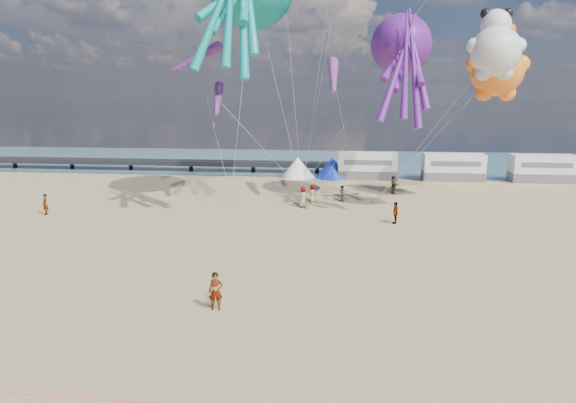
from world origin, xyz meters
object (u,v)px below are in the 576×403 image
Objects in this scene: beachgoer_0 at (303,197)px; kite_teddy_orange at (497,70)px; motorhome_1 at (453,167)px; beachgoer_5 at (45,204)px; sandbag_d at (357,194)px; sandbag_e at (302,191)px; tent_white at (298,167)px; beachgoer_1 at (342,194)px; windsock_mid at (333,76)px; beachgoer_6 at (312,194)px; sandbag_c at (376,201)px; tent_blue at (332,168)px; beachgoer_4 at (394,185)px; sandbag_b at (316,196)px; windsock_right at (218,100)px; sandbag_a at (231,200)px; kite_panda at (496,51)px; beachgoer_3 at (395,213)px; standing_person at (216,291)px; windsock_left at (197,58)px; kite_octopus_purple at (401,45)px; motorhome_2 at (542,168)px; motorhome_0 at (367,166)px.

kite_teddy_orange is at bearing 174.10° from beachgoer_0.
beachgoer_5 is (-35.65, -21.27, -0.66)m from motorhome_1.
sandbag_d and sandbag_e have the same top height.
motorhome_1 is 1.65× the size of tent_white.
beachgoer_1 is 10.30m from windsock_mid.
tent_white is at bearing 98.28° from sandbag_e.
beachgoer_6 is at bearing -79.02° from tent_white.
beachgoer_5 reaches higher than sandbag_c.
tent_blue is 10.45m from sandbag_d.
windsock_mid reaches higher than beachgoer_5.
sandbag_b is at bearing 90.74° from beachgoer_4.
windsock_mid reaches higher than sandbag_e.
sandbag_a is at bearing 12.31° from windsock_right.
beachgoer_4 is at bearing 153.73° from kite_teddy_orange.
kite_panda is (20.82, -4.58, 12.39)m from sandbag_a.
beachgoer_4 is (8.19, 7.18, -0.03)m from beachgoer_0.
sandbag_e is at bearing 74.64° from beachgoer_5.
motorhome_1 is 4.00× the size of beachgoer_3.
kite_panda is (5.94, -9.88, 11.63)m from beachgoer_4.
sandbag_d is 0.07× the size of kite_teddy_orange.
kite_teddy_orange is (17.84, 24.74, 10.58)m from standing_person.
beachgoer_3 is 0.23× the size of windsock_left.
beachgoer_6 is 18.62m from kite_teddy_orange.
motorhome_1 is 14.84m from sandbag_d.
beachgoer_0 is at bearing 145.88° from kite_panda.
kite_panda is at bearing -33.00° from sandbag_e.
standing_person reaches higher than beachgoer_6.
beachgoer_5 reaches higher than beachgoer_3.
kite_octopus_purple reaches higher than tent_white.
sandbag_e is at bearing -106.31° from tent_blue.
beachgoer_0 is at bearing -82.72° from tent_white.
beachgoer_1 is 2.99× the size of sandbag_a.
tent_blue is 0.78× the size of windsock_right.
beachgoer_5 is 15.27m from sandbag_a.
beachgoer_6 is (0.64, 2.22, -0.11)m from beachgoer_0.
sandbag_c is 11.61m from windsock_mid.
tent_white reaches higher than sandbag_d.
kite_octopus_purple reaches higher than sandbag_a.
tent_blue is at bearing 15.36° from beachgoer_4.
tent_blue is 0.62× the size of windsock_mid.
beachgoer_0 is 1.20× the size of beachgoer_1.
motorhome_1 is at bearing 62.70° from kite_panda.
beachgoer_6 is (2.60, 23.94, -0.08)m from standing_person.
beachgoer_1 is (-21.66, -13.50, -0.75)m from motorhome_2.
beachgoer_4 is 3.47× the size of sandbag_a.
motorhome_1 is (9.50, 0.00, 0.00)m from motorhome_0.
tent_blue is 2.32× the size of standing_person.
beachgoer_1 is at bearing -37.09° from sandbag_b.
kite_teddy_orange is at bearing 1.97° from kite_octopus_purple.
tent_blue is (-4.00, 0.00, -0.30)m from motorhome_0.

